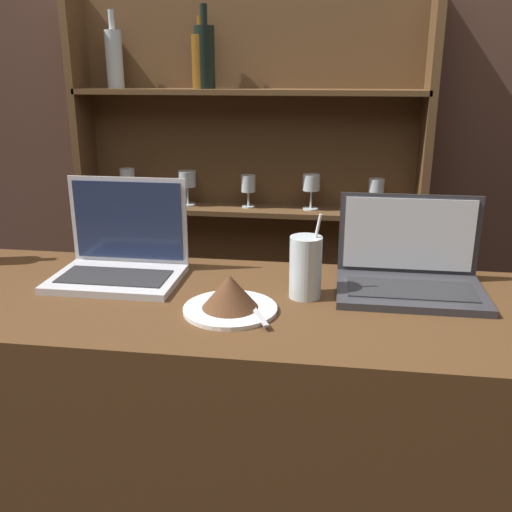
% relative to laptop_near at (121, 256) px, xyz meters
% --- Properties ---
extents(bar_counter, '(1.79, 0.57, 1.02)m').
position_rel_laptop_near_xyz_m(bar_counter, '(0.28, -0.11, -0.57)').
color(bar_counter, '#4C3019').
rests_on(bar_counter, ground_plane).
extents(back_wall, '(7.00, 0.06, 2.70)m').
position_rel_laptop_near_xyz_m(back_wall, '(0.28, 0.99, 0.27)').
color(back_wall, '#4C3328').
rests_on(back_wall, ground_plane).
extents(back_shelf, '(1.36, 0.18, 1.82)m').
position_rel_laptop_near_xyz_m(back_shelf, '(0.18, 0.91, -0.12)').
color(back_shelf, brown).
rests_on(back_shelf, ground_plane).
extents(laptop_near, '(0.32, 0.23, 0.25)m').
position_rel_laptop_near_xyz_m(laptop_near, '(0.00, 0.00, 0.00)').
color(laptop_near, silver).
rests_on(laptop_near, bar_counter).
extents(laptop_far, '(0.35, 0.23, 0.22)m').
position_rel_laptop_near_xyz_m(laptop_far, '(0.73, 0.01, -0.01)').
color(laptop_far, '#333338').
rests_on(laptop_far, bar_counter).
extents(cake_plate, '(0.21, 0.21, 0.09)m').
position_rel_laptop_near_xyz_m(cake_plate, '(0.32, -0.18, -0.02)').
color(cake_plate, white).
rests_on(cake_plate, bar_counter).
extents(water_glass, '(0.08, 0.08, 0.20)m').
position_rel_laptop_near_xyz_m(water_glass, '(0.48, -0.07, 0.02)').
color(water_glass, silver).
rests_on(water_glass, bar_counter).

